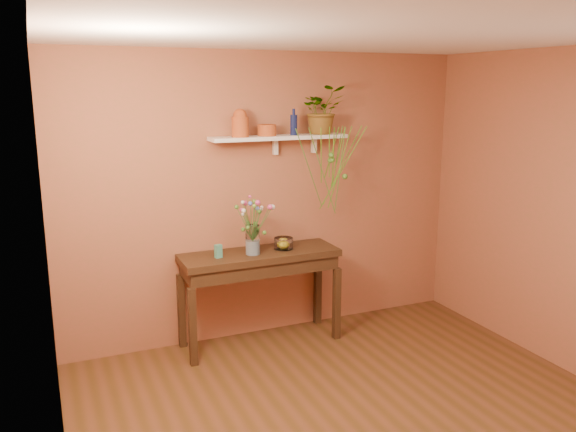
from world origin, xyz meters
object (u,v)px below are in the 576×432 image
object	(u,v)px
terracotta_jug	(240,124)
bouquet	(254,213)
sideboard	(260,265)
blue_bottle	(294,124)
glass_vase	(253,242)
glass_bowl	(283,244)
spider_plant	(322,110)

from	to	relation	value
terracotta_jug	bouquet	bearing A→B (deg)	-68.22
sideboard	blue_bottle	distance (m)	1.34
sideboard	glass_vase	distance (m)	0.26
sideboard	bouquet	xyz separation A→B (m)	(-0.07, -0.06, 0.52)
terracotta_jug	blue_bottle	size ratio (longest dim) A/B	1.03
blue_bottle	glass_bowl	size ratio (longest dim) A/B	1.37
terracotta_jug	spider_plant	size ratio (longest dim) A/B	0.55
glass_bowl	bouquet	bearing A→B (deg)	-167.67
blue_bottle	glass_vase	distance (m)	1.14
blue_bottle	bouquet	xyz separation A→B (m)	(-0.46, -0.16, -0.76)
spider_plant	glass_vase	world-z (taller)	spider_plant
sideboard	bouquet	size ratio (longest dim) A/B	3.53
spider_plant	bouquet	bearing A→B (deg)	-167.33
bouquet	glass_bowl	world-z (taller)	bouquet
sideboard	terracotta_jug	xyz separation A→B (m)	(-0.14, 0.10, 1.30)
sideboard	glass_bowl	bearing A→B (deg)	2.36
blue_bottle	bouquet	bearing A→B (deg)	-160.60
glass_vase	glass_bowl	bearing A→B (deg)	9.29
sideboard	glass_vase	xyz separation A→B (m)	(-0.08, -0.04, 0.24)
sideboard	blue_bottle	world-z (taller)	blue_bottle
terracotta_jug	spider_plant	xyz separation A→B (m)	(0.82, 0.02, 0.11)
sideboard	terracotta_jug	size ratio (longest dim) A/B	5.88
glass_vase	bouquet	bearing A→B (deg)	-59.93
sideboard	spider_plant	size ratio (longest dim) A/B	3.26
sideboard	glass_vase	world-z (taller)	glass_vase
sideboard	bouquet	bearing A→B (deg)	-141.31
sideboard	terracotta_jug	world-z (taller)	terracotta_jug
terracotta_jug	sideboard	bearing A→B (deg)	-35.26
spider_plant	bouquet	distance (m)	1.18
blue_bottle	glass_vase	size ratio (longest dim) A/B	0.90
spider_plant	glass_bowl	bearing A→B (deg)	-167.08
glass_vase	terracotta_jug	bearing A→B (deg)	110.76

